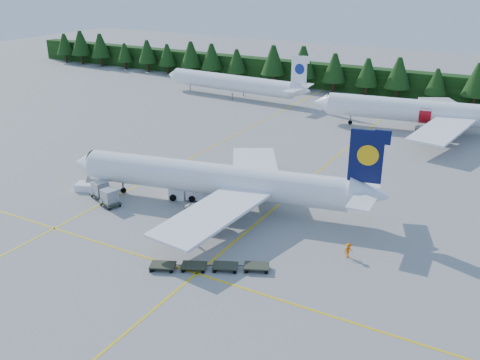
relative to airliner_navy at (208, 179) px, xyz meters
The scene contains 15 objects.
ground 9.53m from the airliner_navy, 77.11° to the right, with size 320.00×320.00×0.00m, color gray.
taxi_stripe_a 16.92m from the airliner_navy, 136.60° to the left, with size 0.25×120.00×0.01m, color yellow.
taxi_stripe_b 14.33m from the airliner_navy, 54.97° to the left, with size 0.25×120.00×0.01m, color yellow.
taxi_stripe_cross 15.17m from the airliner_navy, 82.32° to the right, with size 80.00×0.25×0.01m, color yellow.
treeline_hedge 73.40m from the airliner_navy, 88.46° to the left, with size 220.00×4.00×6.00m, color black.
airliner_navy is the anchor object (origin of this frame).
airliner_red 49.63m from the airliner_navy, 70.63° to the left, with size 41.96×34.29×12.25m.
airliner_far_left 60.77m from the airliner_navy, 118.36° to the left, with size 37.55×5.57×10.91m.
airstairs 17.36m from the airliner_navy, 167.40° to the right, with size 4.29×5.68×3.36m.
service_truck 3.46m from the airliner_navy, 167.86° to the left, with size 6.52×4.33×2.96m.
dolly_train 16.21m from the airliner_navy, 56.91° to the right, with size 11.30×6.99×0.15m.
uld_pair 13.62m from the airliner_navy, 153.73° to the right, with size 5.82×3.93×1.92m.
crew_a 11.23m from the airliner_navy, 64.87° to the right, with size 0.63×0.41×1.72m, color #FF3405.
crew_b 7.85m from the airliner_navy, 87.16° to the right, with size 0.88×0.68×1.80m, color orange.
crew_c 20.65m from the airliner_navy, 11.64° to the right, with size 0.69×0.47×1.66m, color #F56205.
Camera 1 is at (32.36, -43.88, 28.61)m, focal length 40.00 mm.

